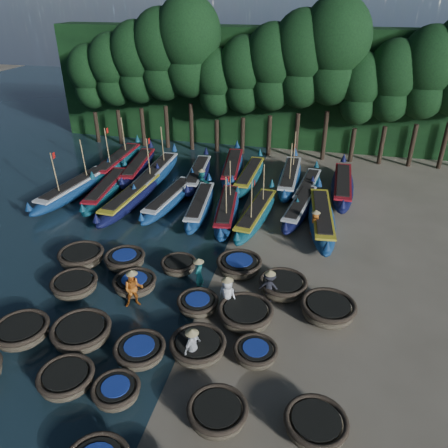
% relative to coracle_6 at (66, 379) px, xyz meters
% --- Properties ---
extents(ground, '(120.00, 120.00, 0.00)m').
position_rel_coracle_6_xyz_m(ground, '(3.38, 6.64, -0.41)').
color(ground, gray).
rests_on(ground, ground).
extents(foliage_wall, '(40.00, 3.00, 10.00)m').
position_rel_coracle_6_xyz_m(foliage_wall, '(3.38, 30.14, 4.59)').
color(foliage_wall, black).
rests_on(foliage_wall, ground).
extents(coracle_6, '(2.05, 2.05, 0.72)m').
position_rel_coracle_6_xyz_m(coracle_6, '(0.00, 0.00, 0.00)').
color(coracle_6, brown).
rests_on(coracle_6, ground).
extents(coracle_7, '(1.73, 1.73, 0.65)m').
position_rel_coracle_6_xyz_m(coracle_7, '(1.97, -0.08, -0.03)').
color(coracle_7, brown).
rests_on(coracle_7, ground).
extents(coracle_8, '(2.13, 2.13, 0.73)m').
position_rel_coracle_6_xyz_m(coracle_8, '(5.62, -0.15, 0.00)').
color(coracle_8, brown).
rests_on(coracle_8, ground).
extents(coracle_9, '(2.19, 2.19, 0.72)m').
position_rel_coracle_6_xyz_m(coracle_9, '(8.79, 0.14, 0.00)').
color(coracle_9, brown).
rests_on(coracle_9, ground).
extents(coracle_10, '(2.40, 2.40, 0.76)m').
position_rel_coracle_6_xyz_m(coracle_10, '(-3.08, 1.78, 0.02)').
color(coracle_10, brown).
rests_on(coracle_10, ground).
extents(coracle_11, '(2.65, 2.65, 0.80)m').
position_rel_coracle_6_xyz_m(coracle_11, '(-0.66, 2.26, 0.04)').
color(coracle_11, brown).
rests_on(coracle_11, ground).
extents(coracle_12, '(2.47, 2.47, 0.71)m').
position_rel_coracle_6_xyz_m(coracle_12, '(2.02, 1.88, -0.00)').
color(coracle_12, brown).
rests_on(coracle_12, ground).
extents(coracle_13, '(2.25, 2.25, 0.74)m').
position_rel_coracle_6_xyz_m(coracle_13, '(4.14, 2.61, 0.01)').
color(coracle_13, brown).
rests_on(coracle_13, ground).
extents(coracle_14, '(1.94, 1.94, 0.66)m').
position_rel_coracle_6_xyz_m(coracle_14, '(6.38, 2.84, -0.03)').
color(coracle_14, brown).
rests_on(coracle_14, ground).
extents(coracle_15, '(2.35, 2.35, 0.75)m').
position_rel_coracle_6_xyz_m(coracle_15, '(-2.65, 5.13, 0.02)').
color(coracle_15, brown).
rests_on(coracle_15, ground).
extents(coracle_16, '(2.32, 2.32, 0.70)m').
position_rel_coracle_6_xyz_m(coracle_16, '(0.06, 5.91, -0.00)').
color(coracle_16, brown).
rests_on(coracle_16, ground).
extents(coracle_17, '(2.16, 2.16, 0.67)m').
position_rel_coracle_6_xyz_m(coracle_17, '(3.38, 5.18, -0.03)').
color(coracle_17, brown).
rests_on(coracle_17, ground).
extents(coracle_18, '(2.56, 2.56, 0.83)m').
position_rel_coracle_6_xyz_m(coracle_18, '(5.60, 4.87, 0.06)').
color(coracle_18, brown).
rests_on(coracle_18, ground).
extents(coracle_19, '(2.42, 2.42, 0.84)m').
position_rel_coracle_6_xyz_m(coracle_19, '(9.03, 6.00, 0.07)').
color(coracle_19, brown).
rests_on(coracle_19, ground).
extents(coracle_20, '(2.37, 2.37, 0.81)m').
position_rel_coracle_6_xyz_m(coracle_20, '(-3.57, 7.41, 0.05)').
color(coracle_20, brown).
rests_on(coracle_20, ground).
extents(coracle_21, '(2.16, 2.16, 0.78)m').
position_rel_coracle_6_xyz_m(coracle_21, '(-1.24, 7.68, 0.04)').
color(coracle_21, brown).
rests_on(coracle_21, ground).
extents(coracle_22, '(1.88, 1.88, 0.68)m').
position_rel_coracle_6_xyz_m(coracle_22, '(1.58, 7.91, -0.02)').
color(coracle_22, brown).
rests_on(coracle_22, ground).
extents(coracle_23, '(2.83, 2.83, 0.75)m').
position_rel_coracle_6_xyz_m(coracle_23, '(4.57, 8.57, 0.02)').
color(coracle_23, brown).
rests_on(coracle_23, ground).
extents(coracle_24, '(2.31, 2.31, 0.80)m').
position_rel_coracle_6_xyz_m(coracle_24, '(6.93, 7.29, 0.05)').
color(coracle_24, brown).
rests_on(coracle_24, ground).
extents(long_boat_0, '(2.73, 8.77, 3.76)m').
position_rel_coracle_6_xyz_m(long_boat_0, '(-8.32, 14.96, 0.18)').
color(long_boat_0, navy).
rests_on(long_boat_0, ground).
extents(long_boat_1, '(2.26, 8.23, 1.46)m').
position_rel_coracle_6_xyz_m(long_boat_1, '(-6.15, 15.48, 0.14)').
color(long_boat_1, '#0F505A').
rests_on(long_boat_1, ground).
extents(long_boat_2, '(2.11, 8.80, 1.55)m').
position_rel_coracle_6_xyz_m(long_boat_2, '(-3.92, 14.55, 0.18)').
color(long_boat_2, '#0F1138').
rests_on(long_boat_2, ground).
extents(long_boat_3, '(2.24, 7.81, 1.38)m').
position_rel_coracle_6_xyz_m(long_boat_3, '(-1.43, 15.08, 0.11)').
color(long_boat_3, navy).
rests_on(long_boat_3, ground).
extents(long_boat_4, '(2.08, 7.63, 1.35)m').
position_rel_coracle_6_xyz_m(long_boat_4, '(0.78, 14.60, 0.10)').
color(long_boat_4, navy).
rests_on(long_boat_4, ground).
extents(long_boat_5, '(2.36, 7.89, 3.38)m').
position_rel_coracle_6_xyz_m(long_boat_5, '(2.61, 14.35, 0.12)').
color(long_boat_5, navy).
rests_on(long_boat_5, ground).
extents(long_boat_6, '(2.28, 7.95, 3.40)m').
position_rel_coracle_6_xyz_m(long_boat_6, '(4.49, 14.17, 0.13)').
color(long_boat_6, '#0F505A').
rests_on(long_boat_6, ground).
extents(long_boat_7, '(2.46, 7.52, 1.34)m').
position_rel_coracle_6_xyz_m(long_boat_7, '(7.03, 15.81, 0.10)').
color(long_boat_7, '#0F1138').
rests_on(long_boat_7, ground).
extents(long_boat_8, '(2.32, 8.75, 1.55)m').
position_rel_coracle_6_xyz_m(long_boat_8, '(8.43, 14.46, 0.18)').
color(long_boat_8, navy).
rests_on(long_boat_8, ground).
extents(long_boat_9, '(1.82, 9.04, 3.84)m').
position_rel_coracle_6_xyz_m(long_boat_9, '(-7.71, 20.53, 0.20)').
color(long_boat_9, '#0F505A').
rests_on(long_boat_9, ground).
extents(long_boat_10, '(2.53, 8.42, 1.49)m').
position_rel_coracle_6_xyz_m(long_boat_10, '(-5.72, 19.95, 0.16)').
color(long_boat_10, '#0F1138').
rests_on(long_boat_10, ground).
extents(long_boat_11, '(1.64, 8.88, 3.77)m').
position_rel_coracle_6_xyz_m(long_boat_11, '(-3.86, 19.08, 0.19)').
color(long_boat_11, navy).
rests_on(long_boat_11, ground).
extents(long_boat_12, '(2.17, 8.00, 1.41)m').
position_rel_coracle_6_xyz_m(long_boat_12, '(-0.85, 19.64, 0.13)').
color(long_boat_12, '#0F1138').
rests_on(long_boat_12, ground).
extents(long_boat_13, '(2.51, 8.56, 1.52)m').
position_rel_coracle_6_xyz_m(long_boat_13, '(1.43, 21.44, 0.17)').
color(long_boat_13, navy).
rests_on(long_boat_13, ground).
extents(long_boat_14, '(1.70, 8.06, 1.42)m').
position_rel_coracle_6_xyz_m(long_boat_14, '(3.00, 20.23, 0.13)').
color(long_boat_14, '#0F505A').
rests_on(long_boat_14, ground).
extents(long_boat_15, '(1.53, 8.68, 3.69)m').
position_rel_coracle_6_xyz_m(long_boat_15, '(5.93, 20.46, 0.17)').
color(long_boat_15, navy).
rests_on(long_boat_15, ground).
extents(long_boat_16, '(2.17, 7.35, 1.30)m').
position_rel_coracle_6_xyz_m(long_boat_16, '(7.29, 19.13, 0.08)').
color(long_boat_16, '#0F505A').
rests_on(long_boat_16, ground).
extents(long_boat_17, '(1.64, 8.80, 1.55)m').
position_rel_coracle_6_xyz_m(long_boat_17, '(9.67, 19.76, 0.18)').
color(long_boat_17, '#0F1138').
rests_on(long_boat_17, ground).
extents(fisherman_0, '(0.98, 0.79, 1.95)m').
position_rel_coracle_6_xyz_m(fisherman_0, '(4.67, 5.46, 0.52)').
color(fisherman_0, silver).
rests_on(fisherman_0, ground).
extents(fisherman_1, '(0.52, 0.67, 1.85)m').
position_rel_coracle_6_xyz_m(fisherman_1, '(3.01, 6.71, 0.52)').
color(fisherman_1, '#196C68').
rests_on(fisherman_1, ground).
extents(fisherman_2, '(1.09, 1.00, 2.01)m').
position_rel_coracle_6_xyz_m(fisherman_2, '(0.50, 4.89, 0.54)').
color(fisherman_2, '#C26019').
rests_on(fisherman_2, ground).
extents(fisherman_3, '(1.05, 0.65, 1.78)m').
position_rel_coracle_6_xyz_m(fisherman_3, '(6.37, 6.61, 0.42)').
color(fisherman_3, black).
rests_on(fisherman_3, ground).
extents(fisherman_4, '(0.70, 1.01, 1.78)m').
position_rel_coracle_6_xyz_m(fisherman_4, '(4.08, 2.15, 0.45)').
color(fisherman_4, silver).
rests_on(fisherman_4, ground).
extents(fisherman_5, '(1.44, 1.45, 1.87)m').
position_rel_coracle_6_xyz_m(fisherman_5, '(0.04, 17.71, 0.46)').
color(fisherman_5, '#196C68').
rests_on(fisherman_5, ground).
extents(fisherman_6, '(0.65, 0.84, 1.73)m').
position_rel_coracle_6_xyz_m(fisherman_6, '(8.07, 13.31, 0.42)').
color(fisherman_6, '#C26019').
rests_on(fisherman_6, ground).
extents(tree_0, '(3.68, 3.68, 8.68)m').
position_rel_coracle_6_xyz_m(tree_0, '(-12.62, 26.64, 5.56)').
color(tree_0, black).
rests_on(tree_0, ground).
extents(tree_1, '(4.09, 4.09, 9.65)m').
position_rel_coracle_6_xyz_m(tree_1, '(-10.32, 26.64, 6.23)').
color(tree_1, black).
rests_on(tree_1, ground).
extents(tree_2, '(4.51, 4.51, 10.63)m').
position_rel_coracle_6_xyz_m(tree_2, '(-8.02, 26.64, 6.91)').
color(tree_2, black).
rests_on(tree_2, ground).
extents(tree_3, '(4.92, 4.92, 11.60)m').
position_rel_coracle_6_xyz_m(tree_3, '(-5.72, 26.64, 7.58)').
color(tree_3, black).
rests_on(tree_3, ground).
extents(tree_4, '(5.34, 5.34, 12.58)m').
position_rel_coracle_6_xyz_m(tree_4, '(-3.42, 26.64, 8.26)').
color(tree_4, black).
rests_on(tree_4, ground).
extents(tree_5, '(3.68, 3.68, 8.68)m').
position_rel_coracle_6_xyz_m(tree_5, '(-1.12, 26.64, 5.56)').
color(tree_5, black).
rests_on(tree_5, ground).
extents(tree_6, '(4.09, 4.09, 9.65)m').
position_rel_coracle_6_xyz_m(tree_6, '(1.18, 26.64, 6.23)').
color(tree_6, black).
rests_on(tree_6, ground).
extents(tree_7, '(4.51, 4.51, 10.63)m').
position_rel_coracle_6_xyz_m(tree_7, '(3.48, 26.64, 6.91)').
color(tree_7, black).
rests_on(tree_7, ground).
extents(tree_8, '(4.92, 4.92, 11.60)m').
position_rel_coracle_6_xyz_m(tree_8, '(5.78, 26.64, 7.58)').
color(tree_8, black).
rests_on(tree_8, ground).
extents(tree_9, '(5.34, 5.34, 12.58)m').
position_rel_coracle_6_xyz_m(tree_9, '(8.08, 26.64, 8.26)').
color(tree_9, black).
rests_on(tree_9, ground).
extents(tree_10, '(3.68, 3.68, 8.68)m').
position_rel_coracle_6_xyz_m(tree_10, '(10.38, 26.64, 5.56)').
color(tree_10, black).
rests_on(tree_10, ground).
extents(tree_11, '(4.09, 4.09, 9.65)m').
position_rel_coracle_6_xyz_m(tree_11, '(12.68, 26.64, 6.23)').
color(tree_11, black).
rests_on(tree_11, ground).
extents(tree_12, '(4.51, 4.51, 10.63)m').
position_rel_coracle_6_xyz_m(tree_12, '(14.98, 26.64, 6.91)').
color(tree_12, black).
rests_on(tree_12, ground).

